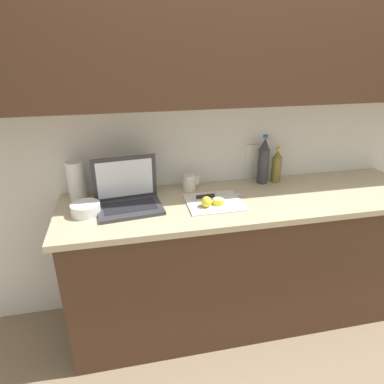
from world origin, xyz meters
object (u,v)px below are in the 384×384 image
measuring_cup (189,182)px  paper_towel_roll (76,180)px  lemon_half_cut (218,201)px  lemon_whole_beside (206,202)px  bottle_green_soda (277,166)px  cutting_board (214,202)px  laptop (128,196)px  knife (211,196)px  bowl_white (86,209)px  bottle_oil_tall (263,161)px

measuring_cup → paper_towel_roll: 0.67m
lemon_half_cut → lemon_whole_beside: 0.08m
bottle_green_soda → paper_towel_roll: size_ratio=1.00×
cutting_board → paper_towel_roll: bearing=163.5°
laptop → measuring_cup: (0.39, 0.16, -0.01)m
knife → laptop: bearing=178.3°
measuring_cup → bowl_white: size_ratio=0.67×
laptop → measuring_cup: 0.42m
knife → bottle_green_soda: (0.49, 0.17, 0.09)m
knife → lemon_whole_beside: (-0.06, -0.12, 0.02)m
laptop → bottle_oil_tall: 0.90m
measuring_cup → bowl_white: measuring_cup is taller
lemon_half_cut → paper_towel_roll: paper_towel_roll is taller
laptop → bottle_oil_tall: bottle_oil_tall is taller
measuring_cup → paper_towel_roll: bearing=179.2°
knife → bowl_white: bearing=-177.5°
bottle_green_soda → measuring_cup: (-0.59, -0.02, -0.05)m
knife → bottle_green_soda: bottle_green_soda is taller
cutting_board → lemon_half_cut: 0.04m
knife → measuring_cup: (-0.10, 0.16, 0.03)m
knife → lemon_whole_beside: 0.13m
laptop → bowl_white: size_ratio=2.44×
laptop → knife: (0.48, -0.00, -0.05)m
bottle_green_soda → laptop: bearing=-169.9°
lemon_whole_beside → measuring_cup: 0.28m
paper_towel_roll → bowl_white: bearing=-75.7°
bottle_oil_tall → measuring_cup: (-0.49, -0.02, -0.10)m
bottle_green_soda → paper_towel_roll: 1.26m
knife → bottle_oil_tall: (0.39, 0.17, 0.13)m
cutting_board → knife: 0.06m
knife → lemon_whole_beside: bearing=-118.3°
bottle_oil_tall → lemon_whole_beside: bearing=-147.4°
bottle_green_soda → bottle_oil_tall: size_ratio=0.73×
cutting_board → bottle_oil_tall: size_ratio=1.00×
bottle_oil_tall → laptop: bearing=-168.8°
lemon_whole_beside → measuring_cup: bearing=98.4°
cutting_board → laptop: bearing=172.7°
laptop → knife: bearing=-6.4°
knife → bottle_oil_tall: bottle_oil_tall is taller
bottle_oil_tall → measuring_cup: size_ratio=3.05×
bottle_oil_tall → bowl_white: bearing=-168.5°
cutting_board → bowl_white: bearing=179.2°
bottle_green_soda → measuring_cup: size_ratio=2.21×
lemon_half_cut → measuring_cup: (-0.12, 0.25, 0.03)m
laptop → knife: laptop is taller
laptop → cutting_board: bearing=-13.6°
cutting_board → knife: knife is taller
cutting_board → lemon_half_cut: lemon_half_cut is taller
bottle_green_soda → bowl_white: (-1.20, -0.23, -0.07)m
bottle_oil_tall → paper_towel_roll: bearing=-179.7°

